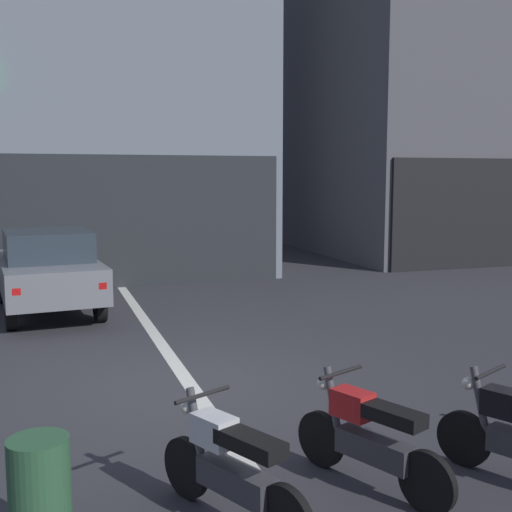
{
  "coord_description": "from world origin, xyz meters",
  "views": [
    {
      "loc": [
        -1.7,
        -7.84,
        2.7
      ],
      "look_at": [
        1.54,
        2.0,
        1.4
      ],
      "focal_mm": 44.97,
      "sensor_mm": 36.0,
      "label": 1
    }
  ],
  "objects_px": {
    "motorcycle_white_row_leftmost": "(230,467)",
    "motorcycle_red_row_left_mid": "(369,437)",
    "trash_bin": "(40,495)",
    "car_grey_crossing_near": "(48,268)"
  },
  "relations": [
    {
      "from": "motorcycle_red_row_left_mid",
      "to": "trash_bin",
      "type": "distance_m",
      "value": 2.7
    },
    {
      "from": "motorcycle_red_row_left_mid",
      "to": "trash_bin",
      "type": "xyz_separation_m",
      "value": [
        -2.7,
        -0.12,
        -0.03
      ]
    },
    {
      "from": "car_grey_crossing_near",
      "to": "motorcycle_white_row_leftmost",
      "type": "height_order",
      "value": "car_grey_crossing_near"
    },
    {
      "from": "car_grey_crossing_near",
      "to": "motorcycle_red_row_left_mid",
      "type": "height_order",
      "value": "car_grey_crossing_near"
    },
    {
      "from": "motorcycle_white_row_leftmost",
      "to": "motorcycle_red_row_left_mid",
      "type": "relative_size",
      "value": 0.98
    },
    {
      "from": "motorcycle_white_row_leftmost",
      "to": "trash_bin",
      "type": "bearing_deg",
      "value": 177.72
    },
    {
      "from": "motorcycle_white_row_leftmost",
      "to": "motorcycle_red_row_left_mid",
      "type": "bearing_deg",
      "value": 7.9
    },
    {
      "from": "motorcycle_red_row_left_mid",
      "to": "trash_bin",
      "type": "height_order",
      "value": "motorcycle_red_row_left_mid"
    },
    {
      "from": "car_grey_crossing_near",
      "to": "motorcycle_red_row_left_mid",
      "type": "xyz_separation_m",
      "value": [
        2.58,
        -8.43,
        -0.43
      ]
    },
    {
      "from": "trash_bin",
      "to": "car_grey_crossing_near",
      "type": "bearing_deg",
      "value": 89.18
    }
  ]
}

